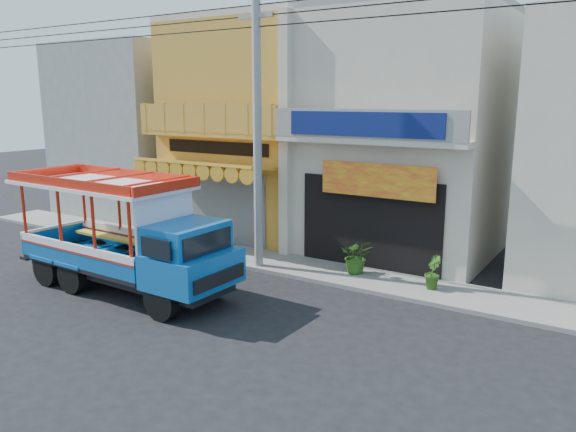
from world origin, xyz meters
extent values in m
plane|color=black|center=(0.00, 0.00, 0.00)|extent=(90.00, 90.00, 0.00)
cube|color=slate|center=(0.00, 4.00, 0.06)|extent=(30.00, 2.00, 0.12)
cube|color=gold|center=(-4.00, 8.00, 4.00)|extent=(6.00, 6.00, 8.00)
cube|color=#595B5E|center=(-4.00, 4.98, 1.40)|extent=(4.20, 0.10, 2.60)
cube|color=orange|center=(-4.00, 4.25, 3.05)|extent=(5.20, 1.50, 0.31)
cube|color=gold|center=(-4.00, 4.65, 4.05)|extent=(6.00, 0.70, 0.18)
cube|color=gold|center=(-4.00, 4.35, 4.60)|extent=(6.00, 0.12, 0.95)
cube|color=black|center=(-4.00, 4.97, 3.55)|extent=(4.50, 0.04, 0.45)
cube|color=beige|center=(-4.00, 8.00, 8.12)|extent=(6.00, 6.00, 0.24)
cube|color=beige|center=(2.00, 8.00, 4.00)|extent=(6.00, 6.00, 8.00)
cube|color=black|center=(2.00, 4.98, 1.50)|extent=(4.60, 0.12, 2.80)
cube|color=yellow|center=(2.30, 4.70, 2.90)|extent=(3.60, 0.05, 1.00)
cube|color=beige|center=(2.00, 4.65, 4.05)|extent=(6.00, 0.70, 0.18)
cube|color=gray|center=(2.00, 4.35, 4.55)|extent=(6.00, 0.12, 0.85)
cube|color=navy|center=(2.00, 4.28, 4.55)|extent=(4.80, 0.06, 0.70)
cube|color=gray|center=(2.00, 8.00, 8.12)|extent=(6.00, 6.00, 0.24)
cube|color=beige|center=(-1.00, 4.85, 4.00)|extent=(0.35, 0.30, 8.00)
cube|color=gray|center=(-11.00, 8.00, 3.80)|extent=(6.00, 6.00, 7.60)
cylinder|color=gray|center=(-1.00, 3.30, 4.50)|extent=(0.26, 0.26, 9.00)
cube|color=gray|center=(-1.00, 3.30, 7.60)|extent=(1.20, 0.12, 0.12)
cylinder|color=black|center=(0.00, 3.30, 7.30)|extent=(28.00, 0.04, 0.04)
cylinder|color=black|center=(0.00, 3.30, 7.60)|extent=(28.00, 0.04, 0.04)
cylinder|color=black|center=(0.00, 3.30, 7.90)|extent=(28.00, 0.04, 0.04)
cylinder|color=black|center=(-0.56, -1.39, 0.48)|extent=(0.97, 0.29, 0.96)
cylinder|color=black|center=(-0.52, 0.45, 0.48)|extent=(0.97, 0.29, 0.96)
cylinder|color=black|center=(-4.04, -1.30, 0.48)|extent=(0.97, 0.29, 0.96)
cylinder|color=black|center=(-3.99, 0.53, 0.48)|extent=(0.97, 0.29, 0.96)
cylinder|color=black|center=(-5.19, -1.27, 0.48)|extent=(0.97, 0.29, 0.96)
cylinder|color=black|center=(-5.15, 0.56, 0.48)|extent=(0.97, 0.29, 0.96)
cube|color=black|center=(-2.85, -0.41, 0.58)|extent=(6.52, 1.75, 0.27)
cube|color=#1162B8|center=(-0.35, -0.47, 1.11)|extent=(1.79, 2.17, 0.87)
cube|color=#1162B8|center=(-0.49, -0.47, 1.88)|extent=(1.40, 1.99, 0.72)
cube|color=black|center=(0.18, -0.49, 1.83)|extent=(0.10, 1.70, 0.53)
cube|color=black|center=(-3.65, -0.39, 0.77)|extent=(4.83, 2.24, 0.12)
cube|color=#1162B8|center=(-3.68, -1.41, 1.11)|extent=(4.78, 0.20, 0.58)
cube|color=white|center=(-3.68, -1.41, 1.37)|extent=(4.78, 0.21, 0.21)
cube|color=#1162B8|center=(-3.63, 0.63, 1.11)|extent=(4.78, 0.20, 0.58)
cube|color=white|center=(-3.63, 0.63, 1.37)|extent=(4.78, 0.21, 0.21)
cylinder|color=red|center=(-5.92, -1.34, 2.17)|extent=(0.09, 0.09, 1.54)
cylinder|color=red|center=(-5.87, 0.67, 2.17)|extent=(0.09, 0.09, 1.54)
cube|color=white|center=(-1.24, -0.45, 1.86)|extent=(0.13, 1.95, 2.17)
cube|color=white|center=(-3.75, -0.39, 2.94)|extent=(5.41, 2.50, 0.10)
cube|color=red|center=(-3.75, -0.39, 3.12)|extent=(5.22, 2.39, 0.25)
cube|color=black|center=(-5.20, 3.83, 0.17)|extent=(0.56, 0.44, 0.09)
cube|color=#0C441A|center=(-5.20, 3.83, 0.62)|extent=(0.57, 0.28, 0.81)
imported|color=#264F16|center=(1.96, 4.21, 0.66)|extent=(1.22, 1.15, 1.07)
imported|color=#264F16|center=(4.31, 4.07, 0.59)|extent=(0.56, 0.62, 0.93)
camera|label=1|loc=(8.90, -10.54, 5.29)|focal=35.00mm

